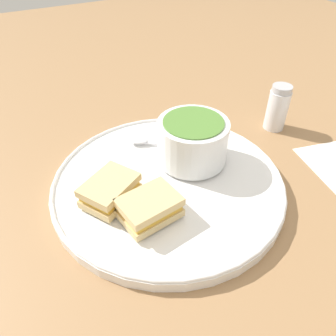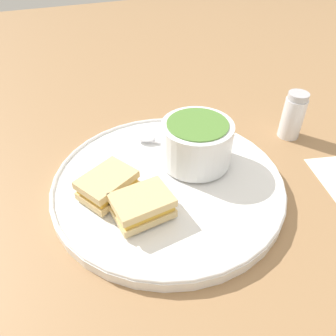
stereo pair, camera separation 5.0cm
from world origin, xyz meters
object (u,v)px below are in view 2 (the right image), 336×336
Objects in this scene: sandwich_half_far at (142,205)px; spoon at (148,139)px; sandwich_half_near at (108,187)px; salt_shaker at (293,116)px; soup_bowl at (196,142)px.

spoon is at bearing 69.27° from sandwich_half_far.
salt_shaker is (0.36, 0.06, 0.01)m from sandwich_half_near.
sandwich_half_near is at bearing -169.23° from soup_bowl.
salt_shaker is at bearing 18.74° from sandwich_half_far.
salt_shaker reaches higher than sandwich_half_far.
salt_shaker is (0.21, 0.03, -0.01)m from soup_bowl.
spoon is at bearing 124.84° from soup_bowl.
soup_bowl is 1.26× the size of salt_shaker.
sandwich_half_far is at bearing 104.26° from spoon.
soup_bowl reaches higher than spoon.
soup_bowl reaches higher than sandwich_half_far.
sandwich_half_far is at bearing -161.26° from salt_shaker.
sandwich_half_near is 0.06m from sandwich_half_far.
sandwich_half_far is at bearing -145.08° from soup_bowl.
salt_shaker is (0.27, -0.05, 0.02)m from spoon.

